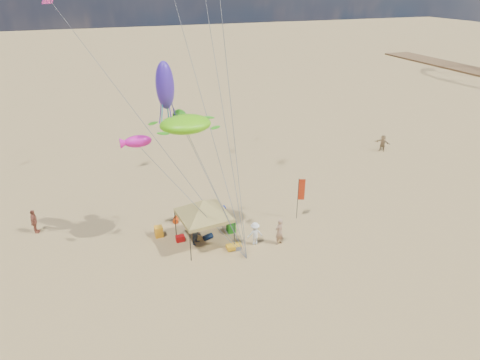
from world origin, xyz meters
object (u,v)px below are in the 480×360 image
Objects in this scene: person_near_a at (279,232)px; person_far_c at (383,143)px; canopy_tent at (203,202)px; chair_yellow at (159,232)px; beach_cart at (234,247)px; person_near_b at (197,232)px; person_near_c at (255,234)px; cooler_red at (180,238)px; person_far_a at (34,221)px; cooler_blue at (222,209)px; feather_flag at (301,192)px; chair_green at (231,227)px.

person_far_c is (16.07, 10.99, -0.08)m from person_near_a.
canopy_tent is 4.01m from chair_yellow.
beach_cart is 21.68m from person_far_c.
person_near_b is 3.58m from person_near_c.
cooler_red is 9.60m from person_far_a.
person_near_a is at bearing -21.77° from canopy_tent.
cooler_red and cooler_blue have the same top height.
person_near_a is (2.09, -5.06, 0.69)m from cooler_blue.
feather_flag reaches higher than person_far_a.
person_near_c is (4.29, -1.94, 0.57)m from cooler_red.
beach_cart is 2.94m from person_near_a.
person_near_b is 22.73m from person_far_c.
cooler_red is at bearing 179.43° from feather_flag.
feather_flag is 8.54m from cooler_red.
person_far_a is at bearing 165.63° from feather_flag.
person_near_a is 15.78m from person_far_a.
person_near_c is (0.92, -1.85, 0.41)m from chair_green.
person_near_b reaches higher than person_near_c.
person_near_b is 1.05× the size of person_near_c.
cooler_red is 3.52m from beach_cart.
chair_green is 0.40× the size of person_near_a.
chair_green is at bearing 17.18° from canopy_tent.
feather_flag is (6.93, 0.62, -0.87)m from canopy_tent.
chair_green is 0.44× the size of person_near_b.
person_far_c reaches higher than chair_green.
cooler_blue is at bearing -106.90° from person_far_c.
chair_green is at bearing -59.81° from person_near_c.
cooler_blue is at bearing 56.48° from canopy_tent.
beach_cart is 0.59× the size of person_near_c.
person_near_b reaches higher than cooler_red.
person_far_a is at bearing 160.02° from chair_green.
cooler_red is 0.34× the size of person_far_c.
chair_yellow is at bearing -48.05° from person_near_a.
feather_flag is 6.08m from beach_cart.
person_near_a is at bearing -67.51° from cooler_blue.
cooler_red is at bearing 153.44° from canopy_tent.
person_near_c is (0.68, -4.58, 0.57)m from cooler_blue.
chair_green is 2.11m from person_near_c.
feather_flag is 1.73× the size of person_near_a.
feather_flag is 2.00× the size of person_near_c.
person_near_b is (-2.64, -3.22, 0.61)m from cooler_blue.
cooler_red is at bearing -106.15° from person_far_a.
cooler_red is at bearing 144.72° from beach_cart.
beach_cart is (1.47, -1.33, -2.71)m from canopy_tent.
person_far_c reaches higher than person_near_c.
cooler_red is (-1.40, 0.70, -2.72)m from canopy_tent.
person_near_a is 5.08m from person_near_b.
chair_green reaches higher than cooler_blue.
person_near_b is at bearing -101.23° from person_far_c.
person_far_a is (-12.20, 1.61, 0.64)m from cooler_blue.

